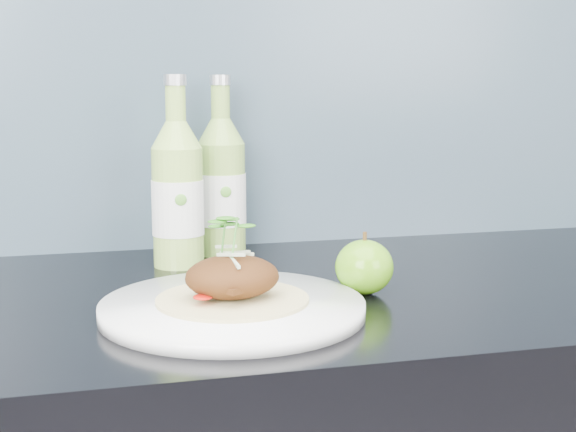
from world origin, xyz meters
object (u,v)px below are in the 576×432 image
dinner_plate (233,308)px  green_apple (364,267)px  cider_bottle_left (178,194)px  cider_bottle_right (222,187)px

dinner_plate → green_apple: size_ratio=4.99×
cider_bottle_left → cider_bottle_right: size_ratio=1.00×
green_apple → cider_bottle_left: cider_bottle_left is taller
cider_bottle_right → green_apple: bearing=-59.0°
dinner_plate → green_apple: (0.17, 0.05, 0.03)m
dinner_plate → cider_bottle_left: (-0.03, 0.26, 0.09)m
cider_bottle_right → dinner_plate: bearing=-91.8°
cider_bottle_left → dinner_plate: bearing=-76.3°
green_apple → cider_bottle_left: (-0.20, 0.21, 0.07)m
green_apple → dinner_plate: bearing=-164.3°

